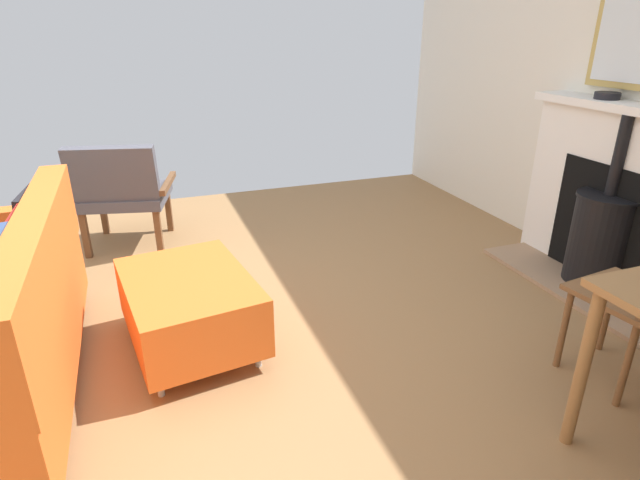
{
  "coord_description": "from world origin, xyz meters",
  "views": [
    {
      "loc": [
        0.04,
        2.35,
        1.57
      ],
      "look_at": [
        -0.71,
        0.26,
        0.63
      ],
      "focal_mm": 28.73,
      "sensor_mm": 36.0,
      "label": 1
    }
  ],
  "objects_px": {
    "armchair_accent": "(121,189)",
    "mantel_bowl_near": "(607,95)",
    "fireplace": "(617,210)",
    "ottoman": "(190,305)"
  },
  "relations": [
    {
      "from": "ottoman",
      "to": "armchair_accent",
      "type": "xyz_separation_m",
      "value": [
        0.29,
        -1.47,
        0.22
      ]
    },
    {
      "from": "fireplace",
      "to": "ottoman",
      "type": "relative_size",
      "value": 1.65
    },
    {
      "from": "armchair_accent",
      "to": "mantel_bowl_near",
      "type": "bearing_deg",
      "value": 154.78
    },
    {
      "from": "mantel_bowl_near",
      "to": "ottoman",
      "type": "bearing_deg",
      "value": 1.97
    },
    {
      "from": "mantel_bowl_near",
      "to": "ottoman",
      "type": "relative_size",
      "value": 0.17
    },
    {
      "from": "fireplace",
      "to": "armchair_accent",
      "type": "relative_size",
      "value": 1.79
    },
    {
      "from": "fireplace",
      "to": "mantel_bowl_near",
      "type": "xyz_separation_m",
      "value": [
        -0.02,
        -0.27,
        0.66
      ]
    },
    {
      "from": "fireplace",
      "to": "mantel_bowl_near",
      "type": "bearing_deg",
      "value": -94.54
    },
    {
      "from": "ottoman",
      "to": "armchair_accent",
      "type": "height_order",
      "value": "armchair_accent"
    },
    {
      "from": "fireplace",
      "to": "armchair_accent",
      "type": "bearing_deg",
      "value": -29.51
    }
  ]
}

